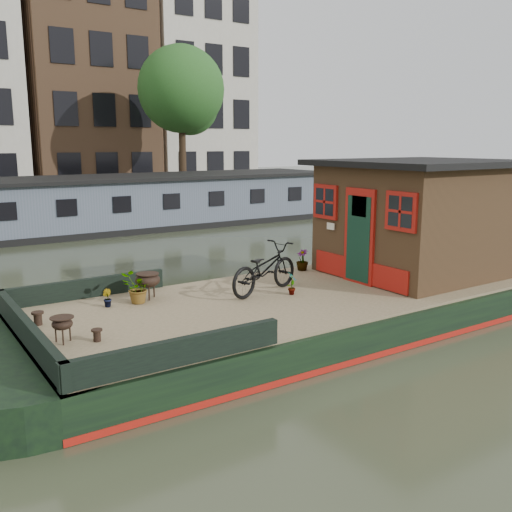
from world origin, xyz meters
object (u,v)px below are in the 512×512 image
bicycle (264,269)px  potted_plant_a (292,283)px  brazier_front (63,330)px  cabin (420,216)px  brazier_rear (148,286)px

bicycle → potted_plant_a: (0.34, -0.41, -0.25)m
potted_plant_a → brazier_front: bearing=-176.2°
bicycle → brazier_front: size_ratio=4.67×
bicycle → cabin: bearing=-112.3°
bicycle → brazier_front: (-3.91, -0.69, -0.28)m
bicycle → brazier_rear: bicycle is taller
cabin → potted_plant_a: cabin is taller
cabin → potted_plant_a: (-3.43, 0.01, -1.01)m
bicycle → brazier_rear: (-1.99, 0.83, -0.23)m
potted_plant_a → brazier_rear: brazier_rear is taller
potted_plant_a → brazier_front: potted_plant_a is taller
potted_plant_a → brazier_rear: bearing=152.1°
bicycle → brazier_rear: size_ratio=3.75×
bicycle → brazier_rear: 2.16m
brazier_rear → cabin: bearing=-12.2°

